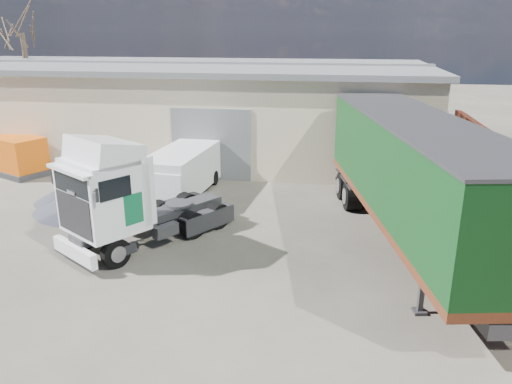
% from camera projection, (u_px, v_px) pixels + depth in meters
% --- Properties ---
extents(ground, '(120.00, 120.00, 0.00)m').
position_uv_depth(ground, '(197.00, 273.00, 15.60)').
color(ground, '#2A2722').
rests_on(ground, ground).
extents(warehouse, '(30.60, 12.60, 5.42)m').
position_uv_depth(warehouse, '(172.00, 108.00, 30.69)').
color(warehouse, beige).
rests_on(warehouse, ground).
extents(bare_tree, '(4.00, 4.00, 9.60)m').
position_uv_depth(bare_tree, '(20.00, 19.00, 34.64)').
color(bare_tree, '#382B21').
rests_on(bare_tree, ground).
extents(tractor_unit, '(5.21, 6.26, 4.09)m').
position_uv_depth(tractor_unit, '(125.00, 201.00, 16.88)').
color(tractor_unit, black).
rests_on(tractor_unit, ground).
extents(box_trailer, '(5.40, 13.84, 4.50)m').
position_uv_depth(box_trailer, '(413.00, 170.00, 16.76)').
color(box_trailer, '#2D2D30').
rests_on(box_trailer, ground).
extents(panel_van, '(2.49, 5.22, 2.07)m').
position_uv_depth(panel_van, '(180.00, 173.00, 22.51)').
color(panel_van, black).
rests_on(panel_van, ground).
extents(orange_skip, '(3.70, 3.12, 1.98)m').
position_uv_depth(orange_skip, '(17.00, 158.00, 26.00)').
color(orange_skip, '#2D2D30').
rests_on(orange_skip, ground).
extents(gravel_heap, '(6.31, 5.47, 1.10)m').
position_uv_depth(gravel_heap, '(94.00, 198.00, 20.89)').
color(gravel_heap, '#1F222A').
rests_on(gravel_heap, ground).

